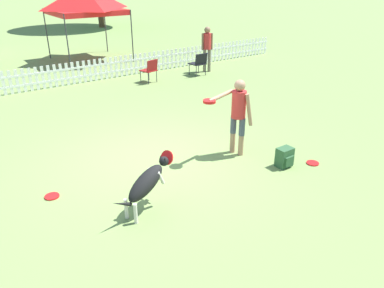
{
  "coord_description": "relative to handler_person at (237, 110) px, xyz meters",
  "views": [
    {
      "loc": [
        -3.22,
        -5.85,
        3.39
      ],
      "look_at": [
        0.1,
        -1.15,
        0.74
      ],
      "focal_mm": 35.0,
      "sensor_mm": 36.0,
      "label": 1
    }
  ],
  "objects": [
    {
      "name": "handler_person",
      "position": [
        0.0,
        0.0,
        0.0
      ],
      "size": [
        1.02,
        0.45,
        1.54
      ],
      "rotation": [
        0.0,
        0.0,
        -4.43
      ],
      "color": "tan",
      "rests_on": "ground_plane"
    },
    {
      "name": "leaping_dog",
      "position": [
        -2.42,
        -0.71,
        -0.46
      ],
      "size": [
        1.21,
        0.52,
        0.84
      ],
      "rotation": [
        0.0,
        0.0,
        -1.29
      ],
      "color": "black",
      "rests_on": "ground_plane"
    },
    {
      "name": "ground_plane",
      "position": [
        -1.47,
        0.74,
        -0.96
      ],
      "size": [
        240.0,
        240.0,
        0.0
      ],
      "primitive_type": "plane",
      "color": "olive"
    },
    {
      "name": "picket_fence",
      "position": [
        -1.47,
        7.03,
        -0.59
      ],
      "size": [
        19.02,
        0.04,
        0.72
      ],
      "color": "white",
      "rests_on": "ground_plane"
    },
    {
      "name": "canopy_tent_main",
      "position": [
        0.97,
        10.27,
        1.42
      ],
      "size": [
        2.67,
        2.67,
        2.93
      ],
      "color": "#333338",
      "rests_on": "ground_plane"
    },
    {
      "name": "spectator_standing",
      "position": [
        3.74,
        5.86,
        0.02
      ],
      "size": [
        0.38,
        0.27,
        1.61
      ],
      "rotation": [
        0.0,
        0.0,
        2.71
      ],
      "color": "#7A705B",
      "rests_on": "ground_plane"
    },
    {
      "name": "folding_chair_center",
      "position": [
        1.26,
        5.72,
        -0.49
      ],
      "size": [
        0.54,
        0.56,
        0.78
      ],
      "rotation": [
        0.0,
        0.0,
        3.39
      ],
      "color": "#333338",
      "rests_on": "ground_plane"
    },
    {
      "name": "frisbee_near_handler",
      "position": [
        0.94,
        -1.2,
        -0.94
      ],
      "size": [
        0.24,
        0.24,
        0.02
      ],
      "color": "red",
      "rests_on": "ground_plane"
    },
    {
      "name": "backpack_on_grass",
      "position": [
        0.41,
        -0.95,
        -0.77
      ],
      "size": [
        0.3,
        0.26,
        0.38
      ],
      "color": "#2D5633",
      "rests_on": "ground_plane"
    },
    {
      "name": "frisbee_near_dog",
      "position": [
        -3.55,
        0.53,
        -0.94
      ],
      "size": [
        0.24,
        0.24,
        0.02
      ],
      "color": "red",
      "rests_on": "ground_plane"
    },
    {
      "name": "folding_chair_blue_left",
      "position": [
        3.15,
        5.55,
        -0.48
      ],
      "size": [
        0.5,
        0.52,
        0.8
      ],
      "rotation": [
        0.0,
        0.0,
        3.16
      ],
      "color": "#333338",
      "rests_on": "ground_plane"
    }
  ]
}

